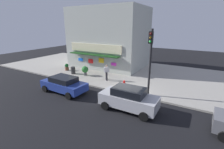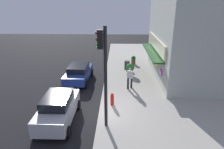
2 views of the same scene
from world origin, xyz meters
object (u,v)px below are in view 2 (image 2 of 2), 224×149
Objects in this scene: traffic_light at (104,66)px; potted_plant_by_window at (133,60)px; pedestrian at (130,77)px; parked_car_silver at (58,108)px; trash_can at (127,65)px; potted_plant_by_doorway at (130,68)px; fire_hydrant at (112,99)px; parked_car_blue at (79,73)px.

traffic_light is 12.80m from potted_plant_by_window.
parked_car_silver is at bearing -43.78° from pedestrian.
potted_plant_by_doorway reaches higher than trash_can.
pedestrian is 6.57m from parked_car_silver.
fire_hydrant is 0.99× the size of trash_can.
traffic_light is at bearing 78.66° from parked_car_silver.
potted_plant_by_window reaches higher than fire_hydrant.
fire_hydrant is at bearing 120.93° from parked_car_silver.
parked_car_blue is at bearing -158.73° from traffic_light.
parked_car_silver reaches higher than trash_can.
parked_car_blue is (-7.19, -2.80, -2.97)m from traffic_light.
potted_plant_by_doorway is 0.27× the size of parked_car_silver.
potted_plant_by_doorway is (-3.21, 0.21, -0.29)m from pedestrian.
potted_plant_by_window is at bearing 173.48° from pedestrian.
parked_car_silver is (-0.56, -2.81, -2.87)m from traffic_light.
parked_car_silver is at bearing -30.85° from potted_plant_by_doorway.
potted_plant_by_doorway reaches higher than potted_plant_by_window.
potted_plant_by_doorway is 0.26× the size of parked_car_blue.
traffic_light is 8.27m from parked_car_blue.
trash_can is 4.99m from pedestrian.
parked_car_silver is (9.70, -4.53, 0.29)m from trash_can.
trash_can is 0.20× the size of parked_car_blue.
traffic_light reaches higher than potted_plant_by_doorway.
trash_can is (-10.26, 1.72, -3.16)m from traffic_light.
fire_hydrant is 3.19m from pedestrian.
fire_hydrant is 6.25m from potted_plant_by_doorway.
pedestrian is 1.91× the size of potted_plant_by_window.
fire_hydrant is 0.76× the size of potted_plant_by_doorway.
trash_can is at bearing 170.47° from traffic_light.
potted_plant_by_doorway is 3.69m from potted_plant_by_window.
potted_plant_by_doorway is (-6.04, 1.56, 0.27)m from fire_hydrant.
traffic_light is 6.40× the size of trash_can.
parked_car_silver is (4.74, -4.54, -0.25)m from pedestrian.
potted_plant_by_window is (-3.64, 0.58, -0.23)m from potted_plant_by_doorway.
parked_car_blue is (-1.89, -4.54, -0.35)m from pedestrian.
pedestrian is (-2.83, 1.36, 0.56)m from fire_hydrant.
trash_can is (-7.79, 1.34, 0.02)m from fire_hydrant.
parked_car_silver is at bearing -25.03° from trash_can.
potted_plant_by_window is 7.28m from parked_car_blue.
traffic_light reaches higher than parked_car_silver.
trash_can is at bearing 170.23° from fire_hydrant.
parked_car_blue is (1.32, -4.74, -0.06)m from potted_plant_by_doorway.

